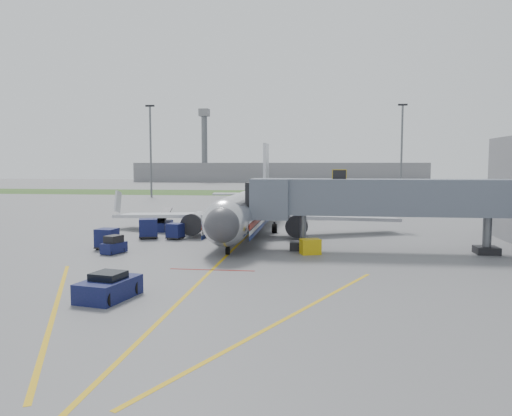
# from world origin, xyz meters

# --- Properties ---
(ground) EXTENTS (400.00, 400.00, 0.00)m
(ground) POSITION_xyz_m (0.00, 0.00, 0.00)
(ground) COLOR #565659
(ground) RESTS_ON ground
(grass_strip) EXTENTS (300.00, 25.00, 0.01)m
(grass_strip) POSITION_xyz_m (0.00, 90.00, 0.01)
(grass_strip) COLOR #2D4C1E
(grass_strip) RESTS_ON ground
(apron_markings) EXTENTS (21.52, 50.00, 0.01)m
(apron_markings) POSITION_xyz_m (0.00, -7.40, 0.00)
(apron_markings) COLOR gold
(apron_markings) RESTS_ON ground
(airliner) EXTENTS (32.10, 35.67, 10.25)m
(airliner) POSITION_xyz_m (0.00, 15.25, 2.65)
(airliner) COLOR silver
(airliner) RESTS_ON ground
(jet_bridge) EXTENTS (25.30, 4.00, 6.90)m
(jet_bridge) POSITION_xyz_m (12.86, 5.00, 4.47)
(jet_bridge) COLOR slate
(jet_bridge) RESTS_ON ground
(light_mast_left) EXTENTS (2.00, 0.44, 20.40)m
(light_mast_left) POSITION_xyz_m (-30.00, 70.00, 10.78)
(light_mast_left) COLOR #595B60
(light_mast_left) RESTS_ON ground
(light_mast_right) EXTENTS (2.00, 0.44, 20.40)m
(light_mast_right) POSITION_xyz_m (25.00, 75.00, 10.78)
(light_mast_right) COLOR #595B60
(light_mast_right) RESTS_ON ground
(distant_terminal) EXTENTS (120.00, 14.00, 8.00)m
(distant_terminal) POSITION_xyz_m (-10.00, 170.00, 4.00)
(distant_terminal) COLOR slate
(distant_terminal) RESTS_ON ground
(control_tower) EXTENTS (4.00, 4.00, 30.00)m
(control_tower) POSITION_xyz_m (-40.00, 165.00, 17.33)
(control_tower) COLOR #595B60
(control_tower) RESTS_ON ground
(pushback_tug) EXTENTS (2.83, 3.90, 1.47)m
(pushback_tug) POSITION_xyz_m (-4.00, -12.01, 0.62)
(pushback_tug) COLOR #0C1536
(pushback_tug) RESTS_ON ground
(baggage_tug) EXTENTS (1.73, 2.37, 1.49)m
(baggage_tug) POSITION_xyz_m (-9.42, 1.35, 0.66)
(baggage_tug) COLOR #0C1536
(baggage_tug) RESTS_ON ground
(baggage_cart_a) EXTENTS (1.81, 1.81, 1.78)m
(baggage_cart_a) POSITION_xyz_m (-10.87, 3.29, 0.91)
(baggage_cart_a) COLOR #0C1536
(baggage_cart_a) RESTS_ON ground
(baggage_cart_b) EXTENTS (1.75, 1.75, 1.55)m
(baggage_cart_b) POSITION_xyz_m (-6.66, 9.66, 0.79)
(baggage_cart_b) COLOR #0C1536
(baggage_cart_b) RESTS_ON ground
(baggage_cart_c) EXTENTS (2.30, 2.30, 1.96)m
(baggage_cart_c) POSITION_xyz_m (-9.45, 9.80, 1.00)
(baggage_cart_c) COLOR #0C1536
(baggage_cart_c) RESTS_ON ground
(belt_loader) EXTENTS (1.73, 4.79, 2.31)m
(belt_loader) POSITION_xyz_m (-10.00, 15.93, 0.57)
(belt_loader) COLOR #0C1536
(belt_loader) RESTS_ON ground
(ground_power_cart) EXTENTS (1.84, 1.52, 1.26)m
(ground_power_cart) POSITION_xyz_m (6.67, 3.00, 0.62)
(ground_power_cart) COLOR #C4A20B
(ground_power_cart) RESTS_ON ground
(ramp_worker) EXTENTS (0.74, 0.81, 1.86)m
(ramp_worker) POSITION_xyz_m (-10.71, 14.85, 0.93)
(ramp_worker) COLOR #9DE51A
(ramp_worker) RESTS_ON ground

